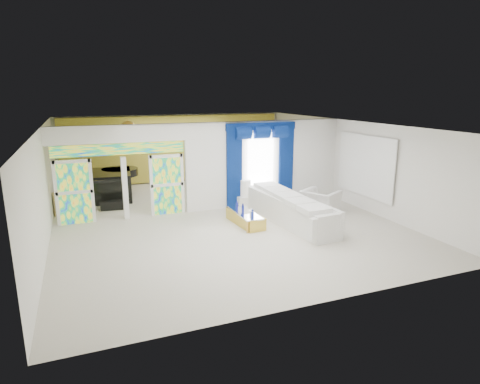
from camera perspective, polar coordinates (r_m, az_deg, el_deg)
name	(u,v)px	position (r m, az deg, el deg)	size (l,w,h in m)	color
floor	(218,217)	(13.33, -3.09, -3.55)	(12.00, 12.00, 0.00)	#B7AF9E
dividing_wall	(266,163)	(14.66, 3.59, 4.08)	(5.70, 0.18, 3.00)	white
dividing_header	(119,134)	(13.19, -16.61, 7.81)	(4.30, 0.18, 0.55)	white
stained_panel_left	(74,192)	(13.42, -22.15, -0.03)	(0.95, 0.04, 2.00)	#994C3F
stained_panel_right	(167,185)	(13.66, -10.16, 1.02)	(0.95, 0.04, 2.00)	#994C3F
stained_transom	(120,149)	(13.25, -16.47, 5.77)	(4.00, 0.05, 0.35)	#994C3F
window_pane	(260,165)	(14.48, 2.86, 3.76)	(1.00, 0.02, 2.30)	white
blue_drape_left	(234,169)	(14.08, -0.81, 3.28)	(0.55, 0.10, 2.80)	#031647
blue_drape_right	(286,165)	(14.89, 6.42, 3.78)	(0.55, 0.10, 2.80)	#031647
blue_pelmet	(261,126)	(14.27, 2.98, 9.16)	(2.60, 0.12, 0.25)	#031647
wall_mirror	(365,166)	(14.43, 17.14, 3.53)	(0.04, 2.70, 1.90)	white
gold_curtains	(176,149)	(18.59, -8.95, 6.02)	(9.70, 0.12, 2.90)	#AD9B29
white_sofa	(289,210)	(12.82, 6.84, -2.51)	(0.89, 4.13, 0.79)	silver
coffee_table	(245,218)	(12.59, 0.73, -3.71)	(0.56, 1.67, 0.37)	gold
console_table	(253,201)	(14.50, 1.89, -1.27)	(1.21, 0.38, 0.40)	white
table_lamp	(246,188)	(14.27, 0.80, 0.52)	(0.36, 0.36, 0.58)	white
armchair	(320,201)	(14.12, 11.18, -1.25)	(1.13, 0.99, 0.74)	silver
grand_piano	(110,185)	(16.31, -17.75, 0.92)	(1.56, 2.05, 1.03)	black
piano_bench	(114,205)	(14.84, -17.20, -1.75)	(0.90, 0.35, 0.30)	black
tv_console	(64,202)	(14.78, -23.41, -1.34)	(0.55, 0.50, 0.80)	#A37651
chandelier	(128,129)	(15.63, -15.39, 8.48)	(0.60, 0.60, 0.60)	gold
decanters	(245,210)	(12.48, 0.69, -2.56)	(0.25, 1.18, 0.24)	silver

